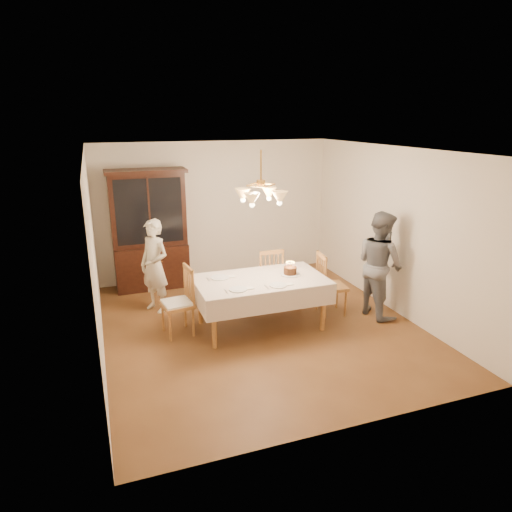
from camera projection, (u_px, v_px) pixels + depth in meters
name	position (u px, v px, depth m)	size (l,w,h in m)	color
ground	(260.00, 326.00, 6.88)	(5.00, 5.00, 0.00)	brown
room_shell	(261.00, 224.00, 6.41)	(5.00, 5.00, 5.00)	white
dining_table	(261.00, 284.00, 6.68)	(1.90, 1.10, 0.76)	#975F2C
china_hutch	(150.00, 232.00, 8.18)	(1.38, 0.54, 2.16)	black
chair_far_side	(268.00, 280.00, 7.53)	(0.44, 0.42, 1.00)	#975F2C
chair_left_end	(178.00, 304.00, 6.52)	(0.47, 0.49, 1.00)	#975F2C
chair_right_end	(331.00, 287.00, 7.22)	(0.47, 0.49, 1.00)	#975F2C
elderly_woman	(155.00, 266.00, 7.25)	(0.55, 0.36, 1.51)	#EEE3C9
adult_in_grey	(380.00, 264.00, 7.07)	(0.81, 0.63, 1.67)	slate
birthday_cake	(290.00, 271.00, 6.81)	(0.30, 0.30, 0.20)	white
place_setting_near_left	(239.00, 289.00, 6.23)	(0.40, 0.25, 0.02)	white
place_setting_near_right	(279.00, 285.00, 6.38)	(0.39, 0.25, 0.02)	white
place_setting_far_left	(221.00, 277.00, 6.69)	(0.41, 0.27, 0.02)	white
chandelier	(261.00, 196.00, 6.30)	(0.62, 0.62, 0.73)	#BF8C3F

